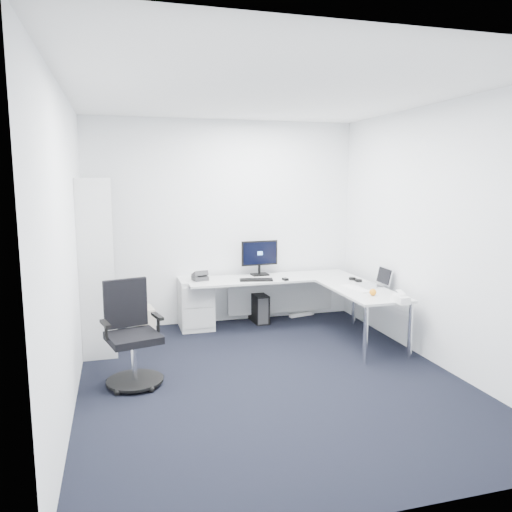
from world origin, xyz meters
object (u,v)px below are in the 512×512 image
object	(u,v)px
bookshelf	(97,264)
laptop	(370,277)
task_chair	(133,335)
monitor	(260,258)
l_desk	(279,307)

from	to	relation	value
bookshelf	laptop	distance (m)	3.21
task_chair	monitor	world-z (taller)	monitor
bookshelf	laptop	bearing A→B (deg)	-10.55
task_chair	laptop	size ratio (longest dim) A/B	3.01
bookshelf	l_desk	bearing A→B (deg)	-1.32
task_chair	laptop	xyz separation A→B (m)	(2.80, 0.67, 0.27)
l_desk	bookshelf	size ratio (longest dim) A/B	1.14
laptop	monitor	bearing A→B (deg)	137.40
l_desk	laptop	size ratio (longest dim) A/B	6.79
monitor	bookshelf	bearing A→B (deg)	-171.58
task_chair	monitor	distance (m)	2.45
l_desk	laptop	world-z (taller)	laptop
monitor	task_chair	bearing A→B (deg)	-138.98
l_desk	bookshelf	bearing A→B (deg)	178.68
task_chair	laptop	distance (m)	2.90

